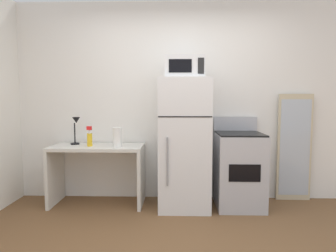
{
  "coord_description": "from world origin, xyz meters",
  "views": [
    {
      "loc": [
        -0.04,
        -2.25,
        1.32
      ],
      "look_at": [
        -0.14,
        1.1,
        1.02
      ],
      "focal_mm": 31.34,
      "sensor_mm": 36.0,
      "label": 1
    }
  ],
  "objects_px": {
    "microwave": "(185,67)",
    "leaning_mirror": "(294,148)",
    "refrigerator": "(184,144)",
    "spray_bottle": "(90,138)",
    "paper_towel_roll": "(117,137)",
    "oven_range": "(239,169)",
    "desk": "(98,163)",
    "desk_lamp": "(76,126)"
  },
  "relations": [
    {
      "from": "desk",
      "to": "desk_lamp",
      "type": "bearing_deg",
      "value": 164.52
    },
    {
      "from": "spray_bottle",
      "to": "leaning_mirror",
      "type": "bearing_deg",
      "value": 6.07
    },
    {
      "from": "spray_bottle",
      "to": "refrigerator",
      "type": "relative_size",
      "value": 0.16
    },
    {
      "from": "refrigerator",
      "to": "microwave",
      "type": "xyz_separation_m",
      "value": [
        0.0,
        -0.02,
        0.92
      ]
    },
    {
      "from": "desk_lamp",
      "to": "microwave",
      "type": "bearing_deg",
      "value": -6.43
    },
    {
      "from": "desk",
      "to": "leaning_mirror",
      "type": "height_order",
      "value": "leaning_mirror"
    },
    {
      "from": "desk_lamp",
      "to": "microwave",
      "type": "relative_size",
      "value": 0.77
    },
    {
      "from": "microwave",
      "to": "leaning_mirror",
      "type": "distance_m",
      "value": 1.79
    },
    {
      "from": "spray_bottle",
      "to": "microwave",
      "type": "distance_m",
      "value": 1.45
    },
    {
      "from": "desk",
      "to": "leaning_mirror",
      "type": "distance_m",
      "value": 2.56
    },
    {
      "from": "refrigerator",
      "to": "paper_towel_roll",
      "type": "bearing_deg",
      "value": -177.15
    },
    {
      "from": "microwave",
      "to": "oven_range",
      "type": "xyz_separation_m",
      "value": [
        0.68,
        0.04,
        -1.24
      ]
    },
    {
      "from": "refrigerator",
      "to": "leaning_mirror",
      "type": "relative_size",
      "value": 1.13
    },
    {
      "from": "refrigerator",
      "to": "oven_range",
      "type": "height_order",
      "value": "refrigerator"
    },
    {
      "from": "refrigerator",
      "to": "leaning_mirror",
      "type": "distance_m",
      "value": 1.48
    },
    {
      "from": "desk",
      "to": "paper_towel_roll",
      "type": "distance_m",
      "value": 0.45
    },
    {
      "from": "paper_towel_roll",
      "to": "refrigerator",
      "type": "distance_m",
      "value": 0.82
    },
    {
      "from": "desk",
      "to": "microwave",
      "type": "distance_m",
      "value": 1.61
    },
    {
      "from": "paper_towel_roll",
      "to": "microwave",
      "type": "relative_size",
      "value": 0.52
    },
    {
      "from": "paper_towel_roll",
      "to": "oven_range",
      "type": "bearing_deg",
      "value": 2.43
    },
    {
      "from": "paper_towel_roll",
      "to": "leaning_mirror",
      "type": "xyz_separation_m",
      "value": [
        2.27,
        0.32,
        -0.17
      ]
    },
    {
      "from": "paper_towel_roll",
      "to": "oven_range",
      "type": "relative_size",
      "value": 0.22
    },
    {
      "from": "desk",
      "to": "leaning_mirror",
      "type": "xyz_separation_m",
      "value": [
        2.54,
        0.22,
        0.18
      ]
    },
    {
      "from": "oven_range",
      "to": "refrigerator",
      "type": "bearing_deg",
      "value": -178.07
    },
    {
      "from": "paper_towel_roll",
      "to": "oven_range",
      "type": "height_order",
      "value": "oven_range"
    },
    {
      "from": "desk_lamp",
      "to": "leaning_mirror",
      "type": "bearing_deg",
      "value": 2.9
    },
    {
      "from": "desk",
      "to": "oven_range",
      "type": "relative_size",
      "value": 1.04
    },
    {
      "from": "desk_lamp",
      "to": "oven_range",
      "type": "distance_m",
      "value": 2.13
    },
    {
      "from": "desk_lamp",
      "to": "microwave",
      "type": "height_order",
      "value": "microwave"
    },
    {
      "from": "oven_range",
      "to": "desk",
      "type": "bearing_deg",
      "value": 179.01
    },
    {
      "from": "spray_bottle",
      "to": "refrigerator",
      "type": "distance_m",
      "value": 1.17
    },
    {
      "from": "spray_bottle",
      "to": "oven_range",
      "type": "xyz_separation_m",
      "value": [
        1.85,
        0.02,
        -0.38
      ]
    },
    {
      "from": "refrigerator",
      "to": "leaning_mirror",
      "type": "xyz_separation_m",
      "value": [
        1.45,
        0.28,
        -0.09
      ]
    },
    {
      "from": "spray_bottle",
      "to": "microwave",
      "type": "bearing_deg",
      "value": -1.02
    },
    {
      "from": "leaning_mirror",
      "to": "microwave",
      "type": "bearing_deg",
      "value": -168.34
    },
    {
      "from": "refrigerator",
      "to": "oven_range",
      "type": "distance_m",
      "value": 0.75
    },
    {
      "from": "refrigerator",
      "to": "microwave",
      "type": "relative_size",
      "value": 3.43
    },
    {
      "from": "desk",
      "to": "desk_lamp",
      "type": "height_order",
      "value": "desk_lamp"
    },
    {
      "from": "desk",
      "to": "refrigerator",
      "type": "relative_size",
      "value": 0.72
    },
    {
      "from": "oven_range",
      "to": "leaning_mirror",
      "type": "height_order",
      "value": "leaning_mirror"
    },
    {
      "from": "refrigerator",
      "to": "microwave",
      "type": "bearing_deg",
      "value": -89.68
    },
    {
      "from": "spray_bottle",
      "to": "refrigerator",
      "type": "xyz_separation_m",
      "value": [
        1.17,
        0.0,
        -0.06
      ]
    }
  ]
}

